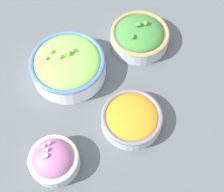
# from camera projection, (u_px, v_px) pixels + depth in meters

# --- Properties ---
(ground_plane) EXTENTS (3.00, 3.00, 0.00)m
(ground_plane) POSITION_uv_depth(u_px,v_px,m) (112.00, 102.00, 0.79)
(ground_plane) COLOR #4C5156
(bowl_carrots) EXTENTS (0.15, 0.15, 0.05)m
(bowl_carrots) POSITION_uv_depth(u_px,v_px,m) (132.00, 118.00, 0.74)
(bowl_carrots) COLOR #B2C1CC
(bowl_carrots) RESTS_ON ground_plane
(bowl_lettuce) EXTENTS (0.19, 0.19, 0.08)m
(bowl_lettuce) POSITION_uv_depth(u_px,v_px,m) (68.00, 65.00, 0.80)
(bowl_lettuce) COLOR white
(bowl_lettuce) RESTS_ON ground_plane
(bowl_red_onion) EXTENTS (0.11, 0.11, 0.08)m
(bowl_red_onion) POSITION_uv_depth(u_px,v_px,m) (54.00, 160.00, 0.69)
(bowl_red_onion) COLOR #B2C1CC
(bowl_red_onion) RESTS_ON ground_plane
(bowl_broccoli) EXTENTS (0.16, 0.16, 0.07)m
(bowl_broccoli) POSITION_uv_depth(u_px,v_px,m) (140.00, 35.00, 0.85)
(bowl_broccoli) COLOR #B2C1CC
(bowl_broccoli) RESTS_ON ground_plane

